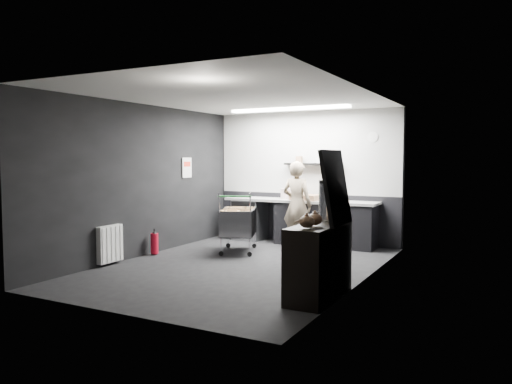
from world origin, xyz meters
The scene contains 22 objects.
floor centered at (0.00, 0.00, 0.00)m, with size 5.50×5.50×0.00m, color black.
ceiling centered at (0.00, 0.00, 2.70)m, with size 5.50×5.50×0.00m, color silver.
wall_back centered at (0.00, 2.75, 1.35)m, with size 5.50×5.50×0.00m, color black.
wall_front centered at (0.00, -2.75, 1.35)m, with size 5.50×5.50×0.00m, color black.
wall_left centered at (-2.00, 0.00, 1.35)m, with size 5.50×5.50×0.00m, color black.
wall_right centered at (2.00, 0.00, 1.35)m, with size 5.50×5.50×0.00m, color black.
kitchen_wall_panel centered at (0.00, 2.73, 1.85)m, with size 3.95×0.02×1.70m, color #B1B1AD.
dado_panel centered at (0.00, 2.73, 0.50)m, with size 3.95×0.02×1.00m, color black.
floating_shelf centered at (0.20, 2.62, 1.62)m, with size 1.20×0.22×0.04m, color black.
wall_clock centered at (1.40, 2.72, 2.15)m, with size 0.20×0.20×0.03m, color silver.
poster centered at (-1.98, 1.30, 1.55)m, with size 0.02×0.30×0.40m, color silver.
poster_red_band centered at (-1.98, 1.30, 1.62)m, with size 0.01×0.22×0.10m, color red.
radiator centered at (-1.94, -0.90, 0.35)m, with size 0.10×0.50×0.60m, color silver.
ceiling_strip centered at (0.00, 1.85, 2.67)m, with size 2.40×0.20×0.04m, color white.
prep_counter centered at (0.14, 2.42, 0.46)m, with size 3.20×0.61×0.90m.
person centered at (0.14, 1.97, 0.84)m, with size 0.61×0.40×1.68m, color #C2B59A.
shopping_cart centered at (-0.66, 1.07, 0.52)m, with size 0.94×1.20×1.09m.
sideboard centered at (1.76, -1.07, 0.59)m, with size 0.53×1.23×1.85m.
fire_extinguisher centered at (-1.85, 0.11, 0.22)m, with size 0.14×0.14×0.45m.
cardboard_box centered at (0.15, 2.37, 0.96)m, with size 0.55×0.42×0.11m, color #956F4F.
pink_tub centered at (-0.30, 2.42, 1.01)m, with size 0.22×0.22×0.22m, color beige.
white_container centered at (-0.03, 2.37, 0.99)m, with size 0.20×0.16×0.18m, color silver.
Camera 1 is at (3.92, -6.89, 1.76)m, focal length 35.00 mm.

